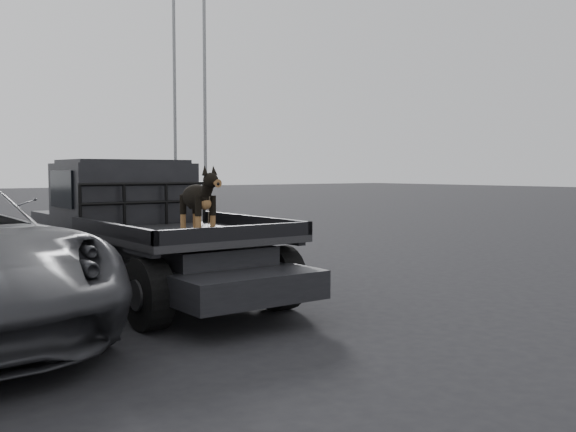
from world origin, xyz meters
TOP-DOWN VIEW (x-y plane):
  - ground at (0.00, 0.00)m, footprint 120.00×120.00m
  - flatbed_ute at (-0.28, 2.13)m, footprint 2.00×5.40m
  - ute_cab at (-0.28, 3.08)m, footprint 1.72×1.30m
  - headache_rack at (-0.28, 2.33)m, footprint 1.80×0.08m
  - dog at (-0.37, 0.72)m, footprint 0.32×0.60m
  - distant_car_b at (12.30, 29.58)m, footprint 2.44×5.46m
  - floodlight_mid at (13.64, 25.66)m, footprint 1.08×0.28m
  - floodlight_far at (12.93, 27.88)m, footprint 1.08×0.28m

SIDE VIEW (x-z plane):
  - ground at x=0.00m, z-range 0.00..0.00m
  - flatbed_ute at x=-0.28m, z-range 0.00..0.92m
  - distant_car_b at x=12.30m, z-range 0.00..1.56m
  - headache_rack at x=-0.28m, z-range 0.92..1.47m
  - dog at x=-0.37m, z-range 0.92..1.66m
  - ute_cab at x=-0.28m, z-range 0.92..1.80m
  - floodlight_mid at x=13.64m, z-range 0.60..14.90m
  - floodlight_far at x=12.93m, z-range 0.61..16.46m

